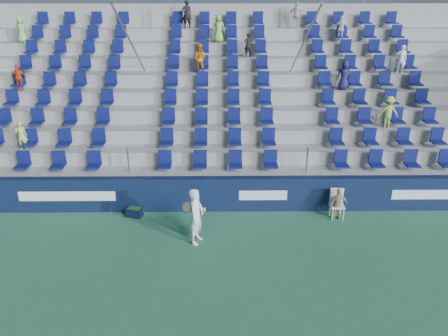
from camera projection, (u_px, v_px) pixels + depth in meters
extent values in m
plane|color=#30714D|center=(218.00, 265.00, 11.98)|extent=(70.00, 70.00, 0.00)
cube|color=#0F1A39|center=(218.00, 194.00, 14.63)|extent=(24.00, 0.30, 1.20)
cube|color=white|center=(67.00, 196.00, 14.43)|extent=(3.20, 0.02, 0.34)
cube|color=white|center=(263.00, 195.00, 14.49)|extent=(1.60, 0.02, 0.34)
cube|color=white|center=(428.00, 195.00, 14.54)|extent=(2.40, 0.02, 0.34)
cube|color=#989893|center=(218.00, 186.00, 15.16)|extent=(24.00, 0.85, 1.20)
cube|color=#989893|center=(218.00, 170.00, 15.84)|extent=(24.00, 0.85, 1.70)
cube|color=#989893|center=(218.00, 155.00, 16.52)|extent=(24.00, 0.85, 2.20)
cube|color=#989893|center=(218.00, 141.00, 17.20)|extent=(24.00, 0.85, 2.70)
cube|color=#989893|center=(218.00, 128.00, 17.88)|extent=(24.00, 0.85, 3.20)
cube|color=#989893|center=(218.00, 116.00, 18.56)|extent=(24.00, 0.85, 3.70)
cube|color=#989893|center=(218.00, 105.00, 19.24)|extent=(24.00, 0.85, 4.20)
cube|color=#989893|center=(218.00, 95.00, 19.92)|extent=(24.00, 0.85, 4.70)
cube|color=#989893|center=(218.00, 86.00, 20.60)|extent=(24.00, 0.85, 5.20)
cube|color=#989893|center=(218.00, 72.00, 21.02)|extent=(24.00, 0.50, 6.20)
cube|color=#0D1453|center=(218.00, 161.00, 14.78)|extent=(16.05, 0.50, 0.70)
cube|color=#0D1453|center=(218.00, 139.00, 15.36)|extent=(16.05, 0.50, 0.70)
cube|color=#0D1453|center=(218.00, 118.00, 15.94)|extent=(16.05, 0.50, 0.70)
cube|color=#0D1453|center=(218.00, 99.00, 16.52)|extent=(16.05, 0.50, 0.70)
cube|color=#0D1453|center=(218.00, 81.00, 17.10)|extent=(16.05, 0.50, 0.70)
cube|color=#0D1453|center=(218.00, 64.00, 17.68)|extent=(16.05, 0.50, 0.70)
cube|color=#0D1453|center=(218.00, 48.00, 18.26)|extent=(16.05, 0.50, 0.70)
cube|color=#0D1453|center=(218.00, 34.00, 18.84)|extent=(16.05, 0.50, 0.70)
cube|color=#0D1453|center=(218.00, 20.00, 19.42)|extent=(16.05, 0.50, 0.70)
cylinder|color=gray|center=(140.00, 60.00, 16.76)|extent=(0.06, 7.68, 4.55)
cylinder|color=gray|center=(295.00, 60.00, 16.81)|extent=(0.06, 7.68, 4.55)
imported|color=#D34918|center=(19.00, 78.00, 16.93)|extent=(0.63, 0.38, 1.00)
imported|color=beige|center=(297.00, 15.00, 19.33)|extent=(0.69, 0.40, 1.11)
imported|color=#A1C04C|center=(388.00, 112.00, 15.86)|extent=(0.79, 0.50, 1.16)
imported|color=orange|center=(199.00, 59.00, 17.54)|extent=(0.65, 0.55, 1.17)
imported|color=black|center=(248.00, 45.00, 18.17)|extent=(0.41, 0.33, 0.97)
imported|color=#B1D053|center=(21.00, 135.00, 15.19)|extent=(0.42, 0.32, 1.04)
imported|color=#80C850|center=(21.00, 30.00, 18.65)|extent=(0.55, 0.39, 1.06)
imported|color=black|center=(187.00, 14.00, 19.27)|extent=(0.48, 0.38, 1.18)
imported|color=white|center=(401.00, 59.00, 17.62)|extent=(0.47, 0.37, 1.12)
imported|color=white|center=(341.00, 29.00, 18.77)|extent=(0.68, 0.39, 1.09)
imported|color=#1E194D|center=(344.00, 75.00, 17.01)|extent=(0.61, 0.45, 1.13)
imported|color=#7AC850|center=(219.00, 29.00, 18.71)|extent=(0.56, 0.37, 1.14)
imported|color=white|center=(196.00, 216.00, 12.72)|extent=(0.59, 0.73, 1.75)
cylinder|color=navy|center=(187.00, 216.00, 12.43)|extent=(0.03, 0.03, 0.28)
torus|color=black|center=(187.00, 207.00, 12.31)|extent=(0.30, 0.17, 0.28)
plane|color=#262626|center=(187.00, 207.00, 12.31)|extent=(0.30, 0.16, 0.29)
sphere|color=#C9E334|center=(204.00, 211.00, 12.42)|extent=(0.07, 0.07, 0.07)
sphere|color=#C9E334|center=(204.00, 209.00, 12.46)|extent=(0.07, 0.07, 0.07)
cube|color=white|center=(337.00, 206.00, 14.17)|extent=(0.46, 0.46, 0.04)
cube|color=white|center=(337.00, 195.00, 14.26)|extent=(0.44, 0.07, 0.54)
cylinder|color=white|center=(333.00, 215.00, 14.10)|extent=(0.03, 0.03, 0.43)
cylinder|color=white|center=(343.00, 215.00, 14.11)|extent=(0.03, 0.03, 0.43)
cylinder|color=white|center=(330.00, 210.00, 14.43)|extent=(0.03, 0.03, 0.43)
cylinder|color=white|center=(341.00, 210.00, 14.43)|extent=(0.03, 0.03, 0.43)
imported|color=tan|center=(338.00, 204.00, 14.09)|extent=(0.64, 0.28, 1.08)
cube|color=black|center=(135.00, 212.00, 14.42)|extent=(0.60, 0.49, 0.28)
cube|color=#1E662D|center=(134.00, 210.00, 14.39)|extent=(0.48, 0.37, 0.17)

